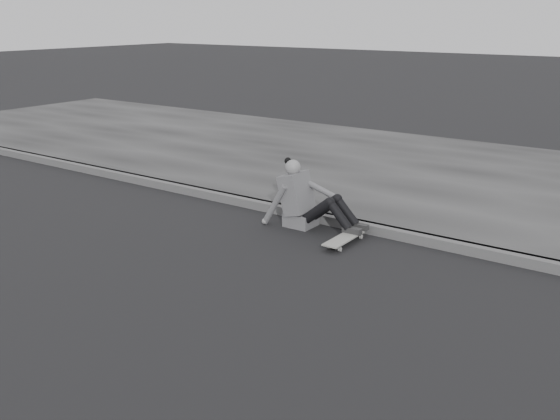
% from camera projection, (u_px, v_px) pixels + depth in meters
% --- Properties ---
extents(ground, '(80.00, 80.00, 0.00)m').
position_uv_depth(ground, '(194.00, 292.00, 6.18)').
color(ground, black).
rests_on(ground, ground).
extents(curb, '(24.00, 0.16, 0.12)m').
position_uv_depth(curb, '(327.00, 219.00, 8.17)').
color(curb, '#4D4D4D').
rests_on(curb, ground).
extents(sidewalk, '(24.00, 6.00, 0.12)m').
position_uv_depth(sidewalk, '(419.00, 173.00, 10.53)').
color(sidewalk, '#313131').
rests_on(sidewalk, ground).
extents(skateboard, '(0.20, 0.78, 0.09)m').
position_uv_depth(skateboard, '(345.00, 238.00, 7.45)').
color(skateboard, '#9B9B96').
rests_on(skateboard, ground).
extents(seated_woman, '(1.38, 0.46, 0.88)m').
position_uv_depth(seated_woman, '(305.00, 200.00, 7.96)').
color(seated_woman, '#565659').
rests_on(seated_woman, ground).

